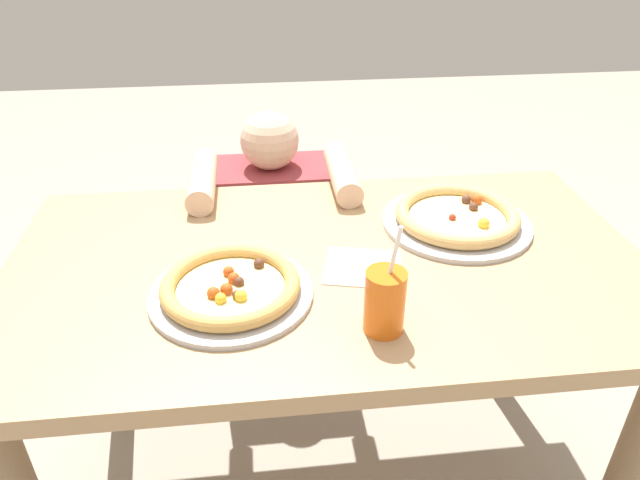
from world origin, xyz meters
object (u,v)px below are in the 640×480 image
Objects in this scene: pizza_far at (457,217)px; diner_seated at (275,257)px; drink_cup_colored at (385,301)px; pizza_near at (231,288)px.

pizza_far is 0.74m from diner_seated.
pizza_near is at bearing 154.78° from drink_cup_colored.
pizza_near is 0.31m from drink_cup_colored.
pizza_far reaches higher than pizza_near.
pizza_near is 0.80m from diner_seated.
diner_seated is at bearing 101.79° from drink_cup_colored.
pizza_near is at bearing -98.53° from diner_seated.
pizza_near is 1.50× the size of drink_cup_colored.
drink_cup_colored is at bearing -25.22° from pizza_near.
pizza_near is 0.37× the size of diner_seated.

